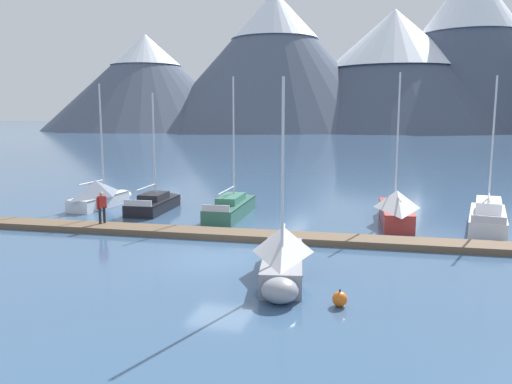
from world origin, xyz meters
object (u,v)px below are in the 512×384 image
mooring_buoy_inner_mooring (340,299)px  sailboat_far_berth (396,207)px  sailboat_outer_slip (488,216)px  sailboat_mid_dock_starboard (283,254)px  sailboat_second_berth (156,202)px  person_on_dock (102,205)px  sailboat_mid_dock_port (233,206)px  sailboat_nearest_berth (100,194)px

mooring_buoy_inner_mooring → sailboat_far_berth: bearing=82.5°
sailboat_outer_slip → sailboat_mid_dock_starboard: bearing=-128.5°
sailboat_mid_dock_starboard → sailboat_outer_slip: bearing=51.5°
sailboat_mid_dock_starboard → sailboat_far_berth: 11.93m
sailboat_mid_dock_starboard → sailboat_second_berth: bearing=132.9°
sailboat_outer_slip → sailboat_second_berth: bearing=179.9°
sailboat_second_berth → sailboat_outer_slip: 19.54m
sailboat_far_berth → sailboat_outer_slip: 4.84m
mooring_buoy_inner_mooring → sailboat_mid_dock_starboard: bearing=133.6°
sailboat_outer_slip → mooring_buoy_inner_mooring: bearing=-115.6°
sailboat_mid_dock_starboard → person_on_dock: sailboat_mid_dock_starboard is taller
sailboat_mid_dock_port → sailboat_nearest_berth: bearing=177.4°
person_on_dock → mooring_buoy_inner_mooring: size_ratio=3.00×
sailboat_mid_dock_starboard → sailboat_outer_slip: sailboat_outer_slip is taller
sailboat_mid_dock_starboard → person_on_dock: bearing=153.0°
sailboat_mid_dock_port → mooring_buoy_inner_mooring: size_ratio=14.58×
person_on_dock → mooring_buoy_inner_mooring: (13.30, -8.06, -1.02)m
sailboat_far_berth → sailboat_outer_slip: sailboat_far_berth is taller
sailboat_second_berth → sailboat_outer_slip: size_ratio=0.91×
sailboat_mid_dock_starboard → sailboat_far_berth: sailboat_far_berth is taller
sailboat_second_berth → sailboat_mid_dock_port: bearing=-5.1°
sailboat_mid_dock_starboard → sailboat_outer_slip: size_ratio=0.91×
sailboat_nearest_berth → sailboat_second_berth: (4.02, 0.05, -0.40)m
sailboat_mid_dock_port → mooring_buoy_inner_mooring: sailboat_mid_dock_port is taller
sailboat_second_berth → sailboat_mid_dock_starboard: size_ratio=1.00×
sailboat_mid_dock_port → sailboat_mid_dock_starboard: (5.32, -10.88, 0.34)m
sailboat_nearest_berth → mooring_buoy_inner_mooring: 21.85m
sailboat_nearest_berth → sailboat_mid_dock_starboard: bearing=-37.8°
sailboat_far_berth → person_on_dock: bearing=-159.6°
sailboat_far_berth → person_on_dock: (-15.10, -5.61, 0.36)m
sailboat_nearest_berth → sailboat_far_berth: 18.74m
sailboat_second_berth → sailboat_outer_slip: sailboat_outer_slip is taller
sailboat_mid_dock_starboard → sailboat_far_berth: (4.17, 11.18, 0.02)m
sailboat_nearest_berth → mooring_buoy_inner_mooring: sailboat_nearest_berth is taller
person_on_dock → sailboat_nearest_berth: bearing=122.4°
sailboat_second_berth → sailboat_mid_dock_port: 5.25m
sailboat_outer_slip → person_on_dock: 20.75m
sailboat_outer_slip → sailboat_nearest_berth: bearing=-180.0°
sailboat_second_berth → mooring_buoy_inner_mooring: 18.93m
sailboat_nearest_berth → person_on_dock: bearing=-57.6°
sailboat_nearest_berth → person_on_dock: 6.80m
sailboat_mid_dock_port → sailboat_far_berth: sailboat_far_berth is taller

